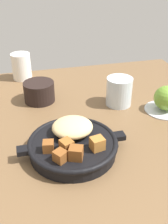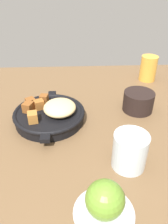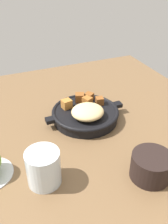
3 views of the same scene
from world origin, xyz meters
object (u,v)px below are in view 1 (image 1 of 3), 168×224
(coffee_mug_dark, at_px, (39,92))
(white_creamer_pitcher, at_px, (21,66))
(red_apple, at_px, (166,98))
(water_glass_short, at_px, (119,91))
(cast_iron_skillet, at_px, (73,143))

(coffee_mug_dark, distance_m, white_creamer_pitcher, 0.19)
(red_apple, bearing_deg, water_glass_short, 149.24)
(water_glass_short, bearing_deg, cast_iron_skillet, -133.72)
(red_apple, distance_m, white_creamer_pitcher, 0.50)
(coffee_mug_dark, bearing_deg, cast_iron_skillet, -79.84)
(red_apple, bearing_deg, white_creamer_pitcher, 139.29)
(red_apple, distance_m, coffee_mug_dark, 0.37)
(water_glass_short, bearing_deg, white_creamer_pitcher, 135.75)
(red_apple, xyz_separation_m, coffee_mug_dark, (-0.34, 0.15, -0.01))
(water_glass_short, xyz_separation_m, white_creamer_pitcher, (-0.27, 0.26, 0.00))
(white_creamer_pitcher, bearing_deg, water_glass_short, -44.25)
(red_apple, bearing_deg, cast_iron_skillet, -158.05)
(red_apple, relative_size, water_glass_short, 0.83)
(coffee_mug_dark, bearing_deg, white_creamer_pitcher, 102.94)
(coffee_mug_dark, relative_size, water_glass_short, 1.10)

